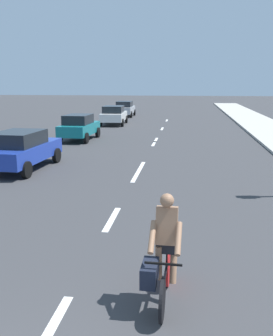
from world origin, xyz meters
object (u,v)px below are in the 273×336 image
cyclist (163,255)px  parked_car_teal (79,127)px  parked_car_white (114,115)px  parked_car_blue (21,149)px  parked_car_silver (125,108)px

cyclist → parked_car_teal: cyclist is taller
parked_car_white → parked_car_blue: bearing=-94.6°
cyclist → parked_car_silver: (-6.10, 33.66, 0.01)m
parked_car_blue → parked_car_silver: 24.72m
parked_car_blue → parked_car_white: bearing=91.1°
cyclist → parked_car_teal: (-6.22, 17.05, 0.00)m
cyclist → parked_car_white: 26.53m
cyclist → parked_car_blue: bearing=-52.9°
cyclist → parked_car_teal: 18.15m
parked_car_blue → cyclist: bearing=-51.6°
cyclist → parked_car_silver: cyclist is taller
parked_car_blue → parked_car_silver: same height
parked_car_silver → parked_car_teal: bearing=-91.3°
cyclist → parked_car_white: (-5.76, 25.89, 0.01)m
cyclist → parked_car_white: size_ratio=0.42×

